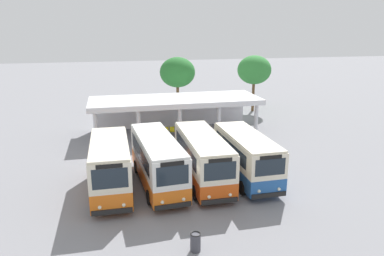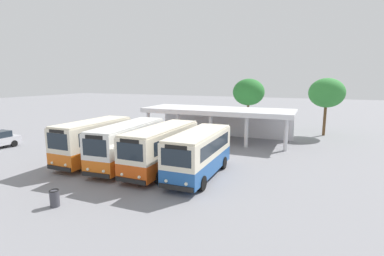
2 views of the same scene
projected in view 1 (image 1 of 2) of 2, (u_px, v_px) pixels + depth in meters
ground_plane at (202, 199)px, 21.80m from camera, size 180.00×180.00×0.00m
city_bus_nearest_orange at (110, 165)px, 22.12m from camera, size 2.39×6.93×3.31m
city_bus_second_in_row at (157, 160)px, 23.22m from camera, size 2.76×8.21×3.20m
city_bus_middle_cream at (203, 157)px, 23.77m from camera, size 2.36×7.92×3.18m
city_bus_fourth_amber at (246, 155)px, 24.22m from camera, size 2.44×7.42×3.08m
terminal_canopy at (174, 105)px, 35.18m from camera, size 15.95×5.59×3.40m
waiting_chair_end_by_column at (166, 131)px, 34.02m from camera, size 0.44×0.44×0.86m
waiting_chair_second_from_end at (172, 130)px, 34.18m from camera, size 0.44×0.44×0.86m
waiting_chair_middle_seat at (179, 130)px, 34.23m from camera, size 0.44×0.44×0.86m
waiting_chair_fourth_seat at (184, 130)px, 34.44m from camera, size 0.44×0.44×0.86m
waiting_chair_fifth_seat at (190, 129)px, 34.54m from camera, size 0.44×0.44×0.86m
roadside_tree_behind_canopy at (177, 72)px, 41.55m from camera, size 4.03×4.03×6.58m
roadside_tree_east_of_canopy at (254, 70)px, 42.95m from camera, size 3.96×3.96×6.65m
litter_bin_apron at (195, 242)px, 16.68m from camera, size 0.49×0.49×0.90m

